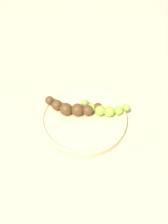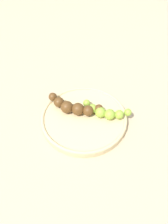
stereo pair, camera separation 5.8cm
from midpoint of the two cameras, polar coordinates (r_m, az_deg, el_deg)
The scene contains 4 objects.
ground_plane at distance 0.61m, azimuth 2.72°, elevation -2.51°, with size 2.40×2.40×0.00m, color tan.
fruit_bowl at distance 0.60m, azimuth 2.77°, elevation -1.78°, with size 0.25×0.25×0.02m.
banana_overripe at distance 0.59m, azimuth -0.32°, elevation 1.33°, with size 0.08×0.17×0.04m.
banana_green at distance 0.59m, azimuth 8.85°, elevation -0.09°, with size 0.07×0.14×0.03m.
Camera 2 is at (0.32, 0.21, 0.48)m, focal length 32.60 mm.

